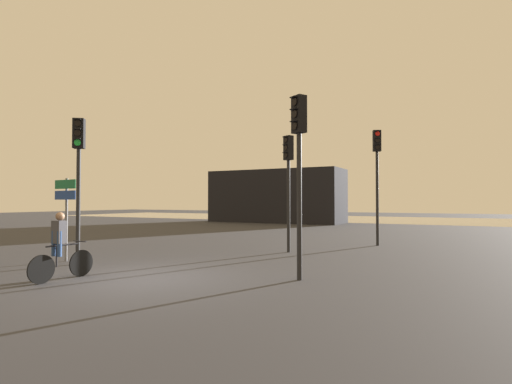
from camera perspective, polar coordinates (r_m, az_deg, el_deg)
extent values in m
plane|color=#333338|center=(10.24, -16.02, -11.85)|extent=(120.00, 120.00, 0.00)
cube|color=#9E937F|center=(42.92, 18.39, -3.76)|extent=(80.00, 16.00, 0.01)
cube|color=black|center=(35.60, 2.87, -0.63)|extent=(11.88, 4.00, 4.62)
cylinder|color=black|center=(17.70, 16.94, -0.87)|extent=(0.12, 0.12, 4.00)
cube|color=black|center=(17.89, 16.89, 7.01)|extent=(0.39, 0.34, 0.90)
cylinder|color=red|center=(17.80, 16.97, 7.99)|extent=(0.19, 0.10, 0.19)
cube|color=black|center=(17.80, 16.98, 8.35)|extent=(0.22, 0.18, 0.02)
cylinder|color=black|center=(17.76, 16.98, 7.07)|extent=(0.19, 0.10, 0.19)
cube|color=black|center=(17.76, 16.99, 7.43)|extent=(0.22, 0.18, 0.02)
cylinder|color=black|center=(17.72, 16.98, 6.14)|extent=(0.19, 0.10, 0.19)
cube|color=black|center=(17.71, 16.99, 6.50)|extent=(0.22, 0.18, 0.02)
cylinder|color=black|center=(13.06, -24.06, -1.86)|extent=(0.12, 0.12, 3.46)
cube|color=black|center=(13.21, -23.97, 7.64)|extent=(0.40, 0.38, 0.90)
cylinder|color=black|center=(13.13, -24.12, 8.98)|extent=(0.17, 0.14, 0.19)
cube|color=black|center=(13.13, -24.14, 9.47)|extent=(0.22, 0.21, 0.02)
cylinder|color=black|center=(13.09, -24.13, 7.73)|extent=(0.17, 0.14, 0.19)
cube|color=black|center=(13.08, -24.16, 8.22)|extent=(0.22, 0.21, 0.02)
cylinder|color=green|center=(13.04, -24.15, 6.47)|extent=(0.17, 0.14, 0.19)
cube|color=black|center=(13.04, -24.17, 6.96)|extent=(0.22, 0.21, 0.02)
cylinder|color=black|center=(14.79, 4.67, -2.00)|extent=(0.12, 0.12, 3.41)
cube|color=black|center=(14.92, 4.65, 6.30)|extent=(0.39, 0.36, 0.90)
cylinder|color=black|center=(14.88, 4.25, 7.45)|extent=(0.18, 0.11, 0.19)
cube|color=black|center=(14.88, 4.19, 7.87)|extent=(0.22, 0.19, 0.02)
cylinder|color=black|center=(14.83, 4.26, 6.34)|extent=(0.18, 0.11, 0.19)
cube|color=black|center=(14.84, 4.20, 6.77)|extent=(0.22, 0.19, 0.02)
cylinder|color=black|center=(14.80, 4.26, 5.23)|extent=(0.18, 0.11, 0.19)
cube|color=black|center=(14.80, 4.20, 5.66)|extent=(0.22, 0.19, 0.02)
cylinder|color=black|center=(9.60, 6.20, -2.04)|extent=(0.12, 0.12, 3.52)
cube|color=black|center=(9.82, 6.17, 10.95)|extent=(0.40, 0.37, 0.90)
cylinder|color=black|center=(9.81, 5.53, 12.71)|extent=(0.18, 0.12, 0.19)
cube|color=black|center=(9.82, 5.43, 13.35)|extent=(0.22, 0.20, 0.02)
cylinder|color=black|center=(9.74, 5.53, 11.06)|extent=(0.18, 0.12, 0.19)
cube|color=black|center=(9.75, 5.44, 11.70)|extent=(0.22, 0.20, 0.02)
cylinder|color=black|center=(9.68, 5.54, 9.38)|extent=(0.18, 0.12, 0.19)
cube|color=black|center=(9.69, 5.44, 10.03)|extent=(0.22, 0.20, 0.02)
cylinder|color=slate|center=(13.87, -25.46, -3.59)|extent=(0.08, 0.08, 2.60)
cube|color=#116038|center=(13.84, -25.61, 1.00)|extent=(1.10, 0.14, 0.28)
cube|color=navy|center=(13.83, -25.62, -0.40)|extent=(1.10, 0.14, 0.28)
cylinder|color=black|center=(11.04, -23.69, -9.28)|extent=(0.05, 0.66, 0.66)
cylinder|color=black|center=(10.44, -28.34, -9.71)|extent=(0.05, 0.66, 0.66)
cylinder|color=black|center=(10.67, -25.92, -6.84)|extent=(0.06, 0.84, 0.04)
cylinder|color=black|center=(10.61, -26.60, -8.09)|extent=(0.04, 0.04, 0.55)
cylinder|color=black|center=(10.95, -23.88, -6.45)|extent=(0.46, 0.04, 0.03)
cylinder|color=navy|center=(10.50, -26.27, -6.65)|extent=(0.11, 0.11, 0.60)
cylinder|color=navy|center=(10.66, -26.89, -6.56)|extent=(0.11, 0.11, 0.60)
cube|color=#3F3F47|center=(10.59, -26.35, -5.14)|extent=(0.30, 0.21, 0.54)
sphere|color=#846047|center=(10.58, -26.19, -3.14)|extent=(0.20, 0.20, 0.20)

